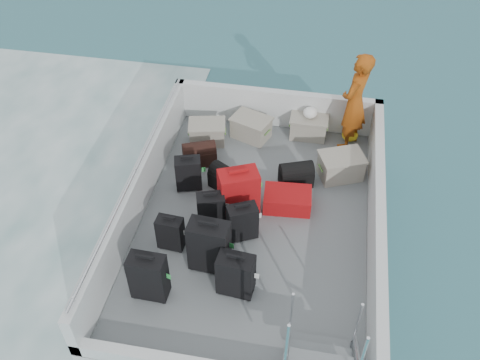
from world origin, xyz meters
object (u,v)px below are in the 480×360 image
object	(u,v)px
suitcase_3	(209,246)
suitcase_5	(239,193)
crate_2	(309,127)
crate_1	(251,128)
crate_3	(341,167)
suitcase_4	(211,211)
passenger	(355,102)
suitcase_7	(242,222)
suitcase_0	(149,277)
suitcase_2	(188,174)
suitcase_6	(236,275)
suitcase_1	(171,234)
crate_0	(207,133)
suitcase_8	(287,200)

from	to	relation	value
suitcase_3	suitcase_5	size ratio (longest dim) A/B	1.03
suitcase_3	crate_2	size ratio (longest dim) A/B	1.33
crate_1	crate_3	bearing A→B (deg)	-25.43
suitcase_4	passenger	bearing A→B (deg)	32.00
suitcase_7	suitcase_0	bearing A→B (deg)	-155.27
suitcase_2	passenger	distance (m)	2.92
suitcase_6	suitcase_7	size ratio (longest dim) A/B	1.11
suitcase_1	crate_1	distance (m)	2.75
crate_2	passenger	world-z (taller)	passenger
passenger	suitcase_6	bearing A→B (deg)	2.88
suitcase_0	crate_0	world-z (taller)	suitcase_0
crate_1	crate_0	bearing A→B (deg)	-160.00
suitcase_0	passenger	bearing A→B (deg)	57.41
suitcase_0	crate_2	distance (m)	4.08
crate_1	crate_3	xyz separation A→B (m)	(1.57, -0.75, 0.01)
suitcase_0	suitcase_4	world-z (taller)	suitcase_0
suitcase_8	suitcase_1	bearing A→B (deg)	121.41
crate_2	crate_3	distance (m)	1.13
crate_3	suitcase_3	bearing A→B (deg)	-127.76
suitcase_2	suitcase_6	world-z (taller)	suitcase_6
suitcase_0	crate_2	bearing A→B (deg)	66.54
suitcase_4	suitcase_7	size ratio (longest dim) A/B	1.01
suitcase_1	suitcase_3	size ratio (longest dim) A/B	0.68
suitcase_5	crate_3	world-z (taller)	suitcase_5
suitcase_6	suitcase_4	bearing A→B (deg)	122.63
suitcase_8	crate_3	bearing A→B (deg)	-46.45
crate_0	suitcase_8	bearing A→B (deg)	-40.60
crate_1	passenger	distance (m)	1.81
suitcase_2	crate_3	xyz separation A→B (m)	(2.32, 0.69, -0.09)
suitcase_5	crate_3	size ratio (longest dim) A/B	1.21
suitcase_1	crate_1	xyz separation A→B (m)	(0.69, 2.66, -0.09)
suitcase_0	suitcase_6	bearing A→B (deg)	14.78
suitcase_7	crate_3	size ratio (longest dim) A/B	0.90
suitcase_4	crate_0	world-z (taller)	suitcase_4
suitcase_6	suitcase_0	bearing A→B (deg)	-161.64
suitcase_1	suitcase_3	bearing A→B (deg)	-16.82
suitcase_4	crate_2	size ratio (longest dim) A/B	0.97
suitcase_6	passenger	world-z (taller)	passenger
suitcase_0	suitcase_8	distance (m)	2.47
crate_0	crate_1	bearing A→B (deg)	20.00
suitcase_5	suitcase_0	bearing A→B (deg)	-141.45
suitcase_5	crate_2	xyz separation A→B (m)	(0.86, 2.04, -0.21)
suitcase_0	crate_1	bearing A→B (deg)	79.48
suitcase_2	suitcase_4	size ratio (longest dim) A/B	0.98
suitcase_1	suitcase_2	xyz separation A→B (m)	(-0.06, 1.22, 0.01)
suitcase_0	suitcase_8	world-z (taller)	suitcase_0
suitcase_8	suitcase_4	bearing A→B (deg)	114.72
suitcase_2	passenger	size ratio (longest dim) A/B	0.33
suitcase_7	suitcase_8	xyz separation A→B (m)	(0.56, 0.71, -0.15)
crate_3	passenger	distance (m)	1.08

